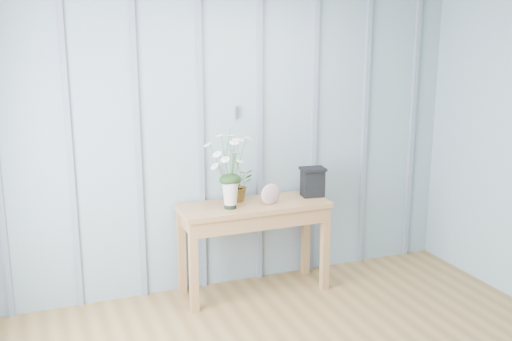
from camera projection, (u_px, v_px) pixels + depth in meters
name	position (u px, v px, depth m)	size (l,w,h in m)	color
room_shell	(304.00, 50.00, 3.46)	(4.00, 4.50, 2.50)	#859CA9
sideboard	(254.00, 217.00, 4.79)	(1.20, 0.45, 0.75)	#976A3F
daisy_vase	(230.00, 161.00, 4.55)	(0.42, 0.32, 0.59)	black
spider_plant	(238.00, 185.00, 4.81)	(0.24, 0.21, 0.26)	#163313
felt_disc_vessel	(271.00, 194.00, 4.71)	(0.17, 0.05, 0.17)	#8D4462
carved_box	(313.00, 182.00, 4.94)	(0.22, 0.18, 0.24)	black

